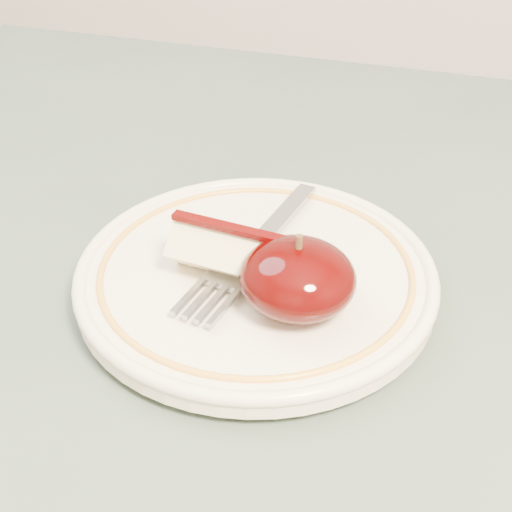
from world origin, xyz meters
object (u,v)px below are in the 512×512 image
(plate, at_px, (256,274))
(fork, at_px, (253,249))
(table, at_px, (223,415))
(apple_half, at_px, (297,278))

(plate, bearing_deg, fork, 114.24)
(table, xyz_separation_m, plate, (0.01, 0.03, 0.10))
(table, xyz_separation_m, fork, (0.01, 0.04, 0.11))
(plate, height_order, apple_half, apple_half)
(plate, height_order, fork, fork)
(table, height_order, fork, fork)
(plate, relative_size, apple_half, 3.36)
(table, bearing_deg, plate, 64.20)
(table, relative_size, apple_half, 13.43)
(table, distance_m, plate, 0.11)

